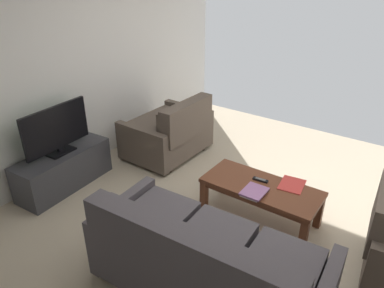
% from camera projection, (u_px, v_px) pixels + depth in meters
% --- Properties ---
extents(ground_plane, '(5.07, 5.79, 0.01)m').
position_uv_depth(ground_plane, '(249.00, 234.00, 3.64)').
color(ground_plane, '#B7A88E').
extents(wall_right, '(0.12, 5.79, 2.65)m').
position_uv_depth(wall_right, '(69.00, 67.00, 4.35)').
color(wall_right, white).
rests_on(wall_right, ground).
extents(sofa_main, '(1.91, 0.96, 0.87)m').
position_uv_depth(sofa_main, '(204.00, 262.00, 2.78)').
color(sofa_main, black).
rests_on(sofa_main, ground).
extents(loveseat_near, '(0.87, 1.13, 0.85)m').
position_uv_depth(loveseat_near, '(170.00, 132.00, 4.97)').
color(loveseat_near, black).
rests_on(loveseat_near, ground).
extents(coffee_table, '(1.20, 0.54, 0.41)m').
position_uv_depth(coffee_table, '(261.00, 191.00, 3.70)').
color(coffee_table, brown).
rests_on(coffee_table, ground).
extents(tv_stand, '(0.50, 1.19, 0.46)m').
position_uv_depth(tv_stand, '(64.00, 169.00, 4.32)').
color(tv_stand, '#38383D').
rests_on(tv_stand, ground).
extents(flat_tv, '(0.22, 0.87, 0.57)m').
position_uv_depth(flat_tv, '(56.00, 129.00, 4.08)').
color(flat_tv, black).
rests_on(flat_tv, tv_stand).
extents(book_stack, '(0.22, 0.29, 0.04)m').
position_uv_depth(book_stack, '(254.00, 192.00, 3.54)').
color(book_stack, silver).
rests_on(book_stack, coffee_table).
extents(tv_remote, '(0.16, 0.06, 0.02)m').
position_uv_depth(tv_remote, '(260.00, 180.00, 3.75)').
color(tv_remote, black).
rests_on(tv_remote, coffee_table).
extents(loose_magazine, '(0.27, 0.33, 0.01)m').
position_uv_depth(loose_magazine, '(292.00, 185.00, 3.68)').
color(loose_magazine, '#C63833').
rests_on(loose_magazine, coffee_table).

